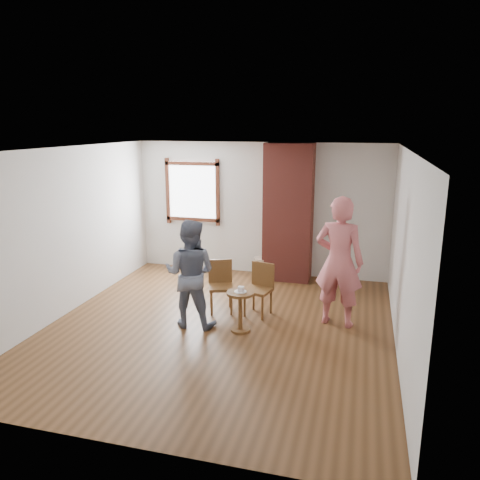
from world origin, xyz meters
The scene contains 12 objects.
ground centered at (0.00, 0.00, 0.00)m, with size 5.50×5.50×0.00m, color brown.
room_shell centered at (-0.06, 0.61, 1.81)m, with size 5.04×5.52×2.62m.
brick_chimney centered at (0.60, 2.50, 1.30)m, with size 0.90×0.50×2.60m, color brown.
stoneware_crock centered at (0.13, 2.40, 0.21)m, with size 0.32×0.32×0.41m, color tan.
dark_pot centered at (-0.77, 2.40, 0.07)m, with size 0.14×0.14×0.14m, color black.
dining_chair_left centered at (-0.18, 0.66, 0.46)m, with size 0.49×0.49×0.82m.
dining_chair_right centered at (0.47, 0.67, 0.46)m, with size 0.46×0.46×0.82m.
side_table centered at (0.33, -0.03, 0.40)m, with size 0.40×0.40×0.60m.
cake_plate centered at (0.33, -0.03, 0.60)m, with size 0.18×0.18×0.01m, color white.
cake_slice centered at (0.34, -0.03, 0.64)m, with size 0.08×0.07×0.06m, color white.
man centered at (-0.43, -0.02, 0.81)m, with size 0.78×0.61×1.61m, color #131C36.
person_pink centered at (1.67, 0.58, 0.97)m, with size 0.71×0.47×1.95m, color #CC666A.
Camera 1 is at (1.96, -6.13, 2.93)m, focal length 35.00 mm.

